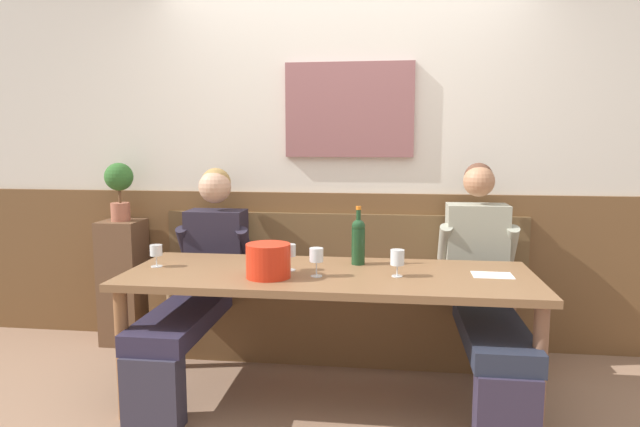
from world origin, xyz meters
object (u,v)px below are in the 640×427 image
at_px(wall_bench, 340,314).
at_px(wine_bottle_green_tall, 358,240).
at_px(person_center_left_seat, 201,272).
at_px(ice_bucket, 268,261).
at_px(wine_glass_mid_right, 290,251).
at_px(wine_glass_by_bottle, 156,252).
at_px(wine_glass_center_front, 397,258).
at_px(person_left_seat, 484,280).
at_px(dining_table, 328,286).
at_px(wine_glass_near_bucket, 316,256).
at_px(potted_plant, 119,185).

relative_size(wall_bench, wine_bottle_green_tall, 7.40).
bearing_deg(wall_bench, person_center_left_seat, -157.74).
bearing_deg(ice_bucket, wine_glass_mid_right, 63.14).
distance_m(person_center_left_seat, wine_glass_by_bottle, 0.41).
bearing_deg(wine_glass_center_front, person_center_left_seat, 162.24).
bearing_deg(ice_bucket, person_center_left_seat, 138.01).
bearing_deg(person_left_seat, ice_bucket, -157.57).
relative_size(wall_bench, person_left_seat, 1.92).
bearing_deg(wine_glass_center_front, wall_bench, 116.68).
distance_m(person_center_left_seat, wine_bottle_green_tall, 1.03).
distance_m(dining_table, ice_bucket, 0.37).
bearing_deg(wine_glass_center_front, wine_glass_by_bottle, 177.69).
distance_m(wall_bench, ice_bucket, 1.04).
height_order(wine_glass_by_bottle, wine_glass_near_bucket, wine_glass_near_bucket).
relative_size(wine_bottle_green_tall, potted_plant, 0.83).
bearing_deg(dining_table, person_center_left_seat, 157.99).
bearing_deg(dining_table, wine_glass_center_front, -7.28).
relative_size(dining_table, wine_glass_mid_right, 15.10).
distance_m(wall_bench, wine_glass_mid_right, 0.90).
xyz_separation_m(person_left_seat, wine_glass_near_bucket, (-0.93, -0.44, 0.21)).
distance_m(wine_bottle_green_tall, wine_glass_center_front, 0.34).
distance_m(wall_bench, person_left_seat, 1.01).
bearing_deg(wine_glass_near_bucket, wine_glass_center_front, 7.10).
bearing_deg(potted_plant, ice_bucket, -34.73).
height_order(dining_table, potted_plant, potted_plant).
relative_size(ice_bucket, potted_plant, 0.57).
relative_size(dining_table, person_left_seat, 1.69).
relative_size(person_left_seat, wine_glass_near_bucket, 8.58).
relative_size(wine_glass_near_bucket, potted_plant, 0.37).
bearing_deg(wine_glass_by_bottle, wine_glass_mid_right, 0.72).
height_order(wine_glass_center_front, wine_glass_near_bucket, wine_glass_near_bucket).
height_order(wall_bench, wine_glass_near_bucket, wall_bench).
distance_m(wine_bottle_green_tall, wine_glass_mid_right, 0.42).
relative_size(wine_bottle_green_tall, wine_glass_center_front, 2.36).
xyz_separation_m(wine_glass_mid_right, potted_plant, (-1.34, 0.70, 0.30)).
distance_m(wall_bench, potted_plant, 1.77).
bearing_deg(ice_bucket, wine_glass_by_bottle, 167.13).
height_order(wall_bench, dining_table, wall_bench).
distance_m(wall_bench, wine_bottle_green_tall, 0.78).
xyz_separation_m(person_center_left_seat, wine_glass_mid_right, (0.63, -0.32, 0.21)).
bearing_deg(potted_plant, wall_bench, -1.28).
distance_m(person_center_left_seat, wine_glass_center_front, 1.29).
bearing_deg(wine_glass_by_bottle, wine_bottle_green_tall, 10.38).
height_order(person_center_left_seat, potted_plant, potted_plant).
xyz_separation_m(person_left_seat, wine_glass_mid_right, (-1.10, -0.32, 0.21)).
relative_size(person_center_left_seat, potted_plant, 3.09).
bearing_deg(wine_glass_mid_right, wall_bench, 72.10).
xyz_separation_m(wine_bottle_green_tall, wine_glass_center_front, (0.22, -0.26, -0.04)).
xyz_separation_m(wine_glass_near_bucket, potted_plant, (-1.50, 0.82, 0.29)).
distance_m(person_center_left_seat, ice_bucket, 0.76).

